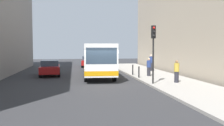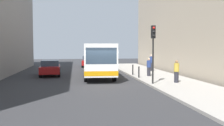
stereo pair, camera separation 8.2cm
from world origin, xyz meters
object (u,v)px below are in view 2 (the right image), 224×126
(car_behind_bus, at_px, (89,61))
(traffic_light, at_px, (153,43))
(car_beside_bus, at_px, (50,67))
(pedestrian_far_sidewalk, at_px, (151,63))
(bollard_near, at_px, (139,72))
(pedestrian_near_signal, at_px, (176,71))
(bollard_mid, at_px, (133,70))
(bus, at_px, (97,58))
(pedestrian_mid_sidewalk, at_px, (149,67))

(car_behind_bus, relative_size, traffic_light, 1.10)
(car_behind_bus, xyz_separation_m, traffic_light, (3.55, -17.98, 2.22))
(car_beside_bus, height_order, car_behind_bus, same)
(car_beside_bus, distance_m, pedestrian_far_sidewalk, 10.73)
(car_behind_bus, xyz_separation_m, bollard_near, (3.45, -14.44, -0.16))
(car_behind_bus, height_order, pedestrian_far_sidewalk, pedestrian_far_sidewalk)
(traffic_light, relative_size, bollard_near, 4.32)
(pedestrian_near_signal, xyz_separation_m, pedestrian_far_sidewalk, (0.91, 9.02, 0.07))
(car_behind_bus, bearing_deg, bollard_mid, 109.39)
(bollard_near, bearing_deg, traffic_light, -88.38)
(bus, xyz_separation_m, pedestrian_far_sidewalk, (6.12, 2.60, -0.68))
(pedestrian_near_signal, bearing_deg, pedestrian_far_sidewalk, -72.43)
(pedestrian_mid_sidewalk, bearing_deg, bollard_mid, -74.16)
(car_beside_bus, xyz_separation_m, pedestrian_mid_sidewalk, (8.92, -2.94, 0.16))
(car_beside_bus, distance_m, pedestrian_mid_sidewalk, 9.40)
(pedestrian_far_sidewalk, bearing_deg, bollard_mid, 154.51)
(pedestrian_far_sidewalk, bearing_deg, car_behind_bus, 49.92)
(car_behind_bus, height_order, pedestrian_mid_sidewalk, pedestrian_mid_sidewalk)
(bollard_mid, relative_size, pedestrian_mid_sidewalk, 0.60)
(bus, relative_size, pedestrian_mid_sidewalk, 6.97)
(traffic_light, relative_size, pedestrian_near_signal, 2.50)
(traffic_light, height_order, bollard_near, traffic_light)
(car_beside_bus, bearing_deg, pedestrian_far_sidewalk, -174.03)
(bus, relative_size, bollard_near, 11.69)
(car_beside_bus, xyz_separation_m, pedestrian_far_sidewalk, (10.60, 1.70, 0.26))
(bollard_mid, xyz_separation_m, pedestrian_near_signal, (1.97, -5.50, 0.34))
(pedestrian_near_signal, height_order, pedestrian_mid_sidewalk, pedestrian_near_signal)
(car_behind_bus, xyz_separation_m, bollard_mid, (3.45, -12.20, -0.16))
(pedestrian_mid_sidewalk, bearing_deg, pedestrian_near_signal, 68.45)
(pedestrian_near_signal, bearing_deg, car_beside_bus, -13.79)
(bollard_mid, bearing_deg, car_beside_bus, 166.65)
(car_behind_bus, bearing_deg, bollard_near, 107.03)
(bus, relative_size, pedestrian_near_signal, 6.77)
(traffic_light, relative_size, bollard_mid, 4.32)
(traffic_light, height_order, pedestrian_far_sidewalk, traffic_light)
(bus, bearing_deg, car_behind_bus, -86.72)
(pedestrian_near_signal, relative_size, pedestrian_far_sidewalk, 0.92)
(car_beside_bus, xyz_separation_m, pedestrian_near_signal, (9.69, -7.33, 0.18))
(bus, bearing_deg, bollard_near, 137.85)
(bus, xyz_separation_m, traffic_light, (3.34, -6.70, 1.28))
(bollard_mid, bearing_deg, car_behind_bus, 105.81)
(car_beside_bus, distance_m, traffic_light, 11.13)
(bus, height_order, bollard_mid, bus)
(car_behind_bus, distance_m, traffic_light, 18.46)
(bus, bearing_deg, pedestrian_near_signal, 131.27)
(car_beside_bus, height_order, pedestrian_near_signal, pedestrian_near_signal)
(bollard_near, relative_size, pedestrian_mid_sidewalk, 0.60)
(bus, distance_m, bollard_mid, 3.54)
(bollard_near, bearing_deg, bollard_mid, 90.00)
(pedestrian_near_signal, height_order, pedestrian_far_sidewalk, pedestrian_far_sidewalk)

